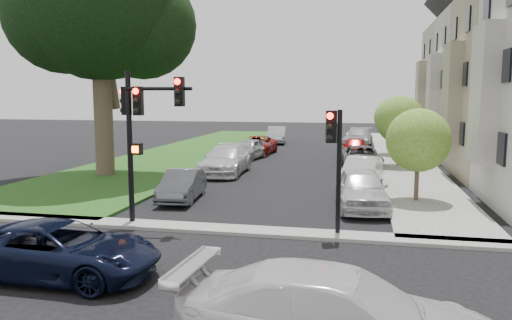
% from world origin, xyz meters
% --- Properties ---
extents(ground, '(140.00, 140.00, 0.00)m').
position_xyz_m(ground, '(0.00, 0.00, 0.00)').
color(ground, black).
rests_on(ground, ground).
extents(grass_strip, '(8.00, 44.00, 0.12)m').
position_xyz_m(grass_strip, '(-9.00, 24.00, 0.06)').
color(grass_strip, '#2C5C23').
rests_on(grass_strip, ground).
extents(sidewalk_right, '(3.50, 44.00, 0.12)m').
position_xyz_m(sidewalk_right, '(6.75, 24.00, 0.06)').
color(sidewalk_right, slate).
rests_on(sidewalk_right, ground).
extents(sidewalk_cross, '(60.00, 1.00, 0.12)m').
position_xyz_m(sidewalk_cross, '(0.00, 2.00, 0.06)').
color(sidewalk_cross, slate).
rests_on(sidewalk_cross, ground).
extents(house_c, '(7.70, 7.55, 15.97)m').
position_xyz_m(house_c, '(12.45, 23.00, 6.93)').
color(house_c, silver).
rests_on(house_c, ground).
extents(house_d, '(7.70, 7.55, 15.97)m').
position_xyz_m(house_d, '(12.45, 30.50, 6.93)').
color(house_d, gray).
rests_on(house_d, ground).
extents(small_tree_a, '(2.62, 2.62, 3.93)m').
position_xyz_m(small_tree_a, '(6.20, 7.90, 2.62)').
color(small_tree_a, '#463A2B').
rests_on(small_tree_a, ground).
extents(small_tree_b, '(2.97, 2.97, 4.46)m').
position_xyz_m(small_tree_b, '(6.20, 18.48, 2.96)').
color(small_tree_b, '#463A2B').
rests_on(small_tree_b, ground).
extents(small_tree_c, '(2.83, 2.83, 4.25)m').
position_xyz_m(small_tree_c, '(6.20, 25.00, 2.83)').
color(small_tree_c, '#463A2B').
rests_on(small_tree_c, ground).
extents(traffic_signal_main, '(2.58, 0.67, 5.27)m').
position_xyz_m(traffic_signal_main, '(-3.39, 2.23, 3.64)').
color(traffic_signal_main, black).
rests_on(traffic_signal_main, ground).
extents(traffic_signal_secondary, '(0.53, 0.43, 4.00)m').
position_xyz_m(traffic_signal_secondary, '(3.11, 2.19, 2.79)').
color(traffic_signal_secondary, black).
rests_on(traffic_signal_secondary, ground).
extents(car_cross_near, '(4.97, 2.31, 1.38)m').
position_xyz_m(car_cross_near, '(-3.24, -2.90, 0.69)').
color(car_cross_near, black).
rests_on(car_cross_near, ground).
extents(car_cross_far, '(5.71, 2.64, 1.61)m').
position_xyz_m(car_cross_far, '(3.65, -5.60, 0.81)').
color(car_cross_far, silver).
rests_on(car_cross_far, ground).
extents(car_parked_0, '(2.39, 4.84, 1.59)m').
position_xyz_m(car_parked_0, '(3.96, 6.32, 0.79)').
color(car_parked_0, silver).
rests_on(car_parked_0, ground).
extents(car_parked_1, '(2.23, 4.56, 1.44)m').
position_xyz_m(car_parked_1, '(3.98, 11.27, 0.72)').
color(car_parked_1, silver).
rests_on(car_parked_1, ground).
extents(car_parked_2, '(2.75, 5.18, 1.39)m').
position_xyz_m(car_parked_2, '(3.92, 17.41, 0.69)').
color(car_parked_2, '#3F4247').
rests_on(car_parked_2, ground).
extents(car_parked_3, '(1.77, 4.34, 1.47)m').
position_xyz_m(car_parked_3, '(3.46, 23.13, 0.74)').
color(car_parked_3, maroon).
rests_on(car_parked_3, ground).
extents(car_parked_4, '(2.81, 5.74, 1.61)m').
position_xyz_m(car_parked_4, '(3.61, 31.14, 0.80)').
color(car_parked_4, '#999BA0').
rests_on(car_parked_4, ground).
extents(car_parked_5, '(1.80, 4.07, 1.30)m').
position_xyz_m(car_parked_5, '(-3.51, 6.37, 0.65)').
color(car_parked_5, '#3F4247').
rests_on(car_parked_5, ground).
extents(car_parked_6, '(2.41, 5.60, 1.61)m').
position_xyz_m(car_parked_6, '(-3.61, 13.72, 0.80)').
color(car_parked_6, silver).
rests_on(car_parked_6, ground).
extents(car_parked_7, '(2.38, 4.48, 1.45)m').
position_xyz_m(car_parked_7, '(-3.83, 20.52, 0.72)').
color(car_parked_7, '#999BA0').
rests_on(car_parked_7, ground).
extents(car_parked_8, '(2.53, 5.13, 1.40)m').
position_xyz_m(car_parked_8, '(-3.84, 23.40, 0.70)').
color(car_parked_8, maroon).
rests_on(car_parked_8, ground).
extents(car_parked_9, '(2.20, 4.86, 1.55)m').
position_xyz_m(car_parked_9, '(-3.87, 32.60, 0.77)').
color(car_parked_9, '#999BA0').
rests_on(car_parked_9, ground).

